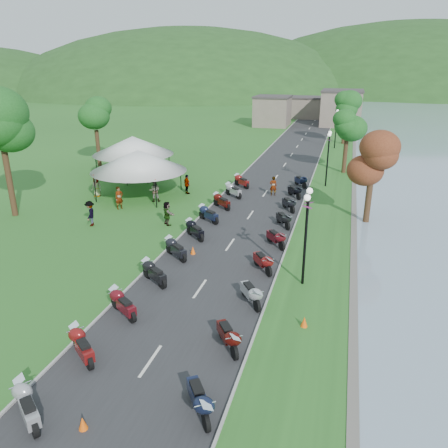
% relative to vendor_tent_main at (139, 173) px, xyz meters
% --- Properties ---
extents(road, '(7.00, 120.00, 0.02)m').
position_rel_vendor_tent_main_xyz_m(road, '(10.35, 9.50, -1.99)').
color(road, '#2C2C2E').
rests_on(road, ground).
extents(hills_backdrop, '(360.00, 120.00, 76.00)m').
position_rel_vendor_tent_main_xyz_m(hills_backdrop, '(10.35, 169.50, -2.00)').
color(hills_backdrop, '#285621').
rests_on(hills_backdrop, ground).
extents(far_building, '(18.00, 16.00, 5.00)m').
position_rel_vendor_tent_main_xyz_m(far_building, '(8.35, 54.50, 0.50)').
color(far_building, slate).
rests_on(far_building, ground).
extents(moto_row_left, '(2.60, 44.73, 1.10)m').
position_rel_vendor_tent_main_xyz_m(moto_row_left, '(7.84, -16.18, -1.45)').
color(moto_row_left, '#331411').
rests_on(moto_row_left, ground).
extents(moto_row_right, '(2.60, 38.92, 1.10)m').
position_rel_vendor_tent_main_xyz_m(moto_row_right, '(13.08, -11.54, -1.45)').
color(moto_row_right, '#331411').
rests_on(moto_row_right, ground).
extents(vendor_tent_main, '(5.45, 5.45, 4.00)m').
position_rel_vendor_tent_main_xyz_m(vendor_tent_main, '(0.00, 0.00, 0.00)').
color(vendor_tent_main, silver).
rests_on(vendor_tent_main, ground).
extents(vendor_tent_side, '(5.41, 5.41, 4.00)m').
position_rel_vendor_tent_main_xyz_m(vendor_tent_side, '(-3.78, 6.48, 0.00)').
color(vendor_tent_side, silver).
rests_on(vendor_tent_side, ground).
extents(tree_park_left, '(4.01, 4.01, 11.14)m').
position_rel_vendor_tent_main_xyz_m(tree_park_left, '(-6.88, -7.37, 3.57)').
color(tree_park_left, '#206621').
rests_on(tree_park_left, ground).
extents(tree_lakeside, '(2.62, 2.62, 7.27)m').
position_rel_vendor_tent_main_xyz_m(tree_lakeside, '(18.78, -1.62, 1.63)').
color(tree_lakeside, '#206621').
rests_on(tree_lakeside, ground).
extents(pedestrian_a, '(0.78, 0.82, 1.82)m').
position_rel_vendor_tent_main_xyz_m(pedestrian_a, '(0.06, -3.84, -2.00)').
color(pedestrian_a, slate).
rests_on(pedestrian_a, ground).
extents(pedestrian_b, '(1.04, 0.79, 1.90)m').
position_rel_vendor_tent_main_xyz_m(pedestrian_b, '(1.93, -1.26, -2.00)').
color(pedestrian_b, slate).
rests_on(pedestrian_b, ground).
extents(pedestrian_c, '(0.85, 1.27, 1.82)m').
position_rel_vendor_tent_main_xyz_m(pedestrian_c, '(-0.06, -7.80, -2.00)').
color(pedestrian_c, slate).
rests_on(pedestrian_c, ground).
extents(traffic_cone_near, '(0.30, 0.30, 0.48)m').
position_rel_vendor_tent_main_xyz_m(traffic_cone_near, '(9.73, -24.16, -1.76)').
color(traffic_cone_near, '#F2590C').
rests_on(traffic_cone_near, ground).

